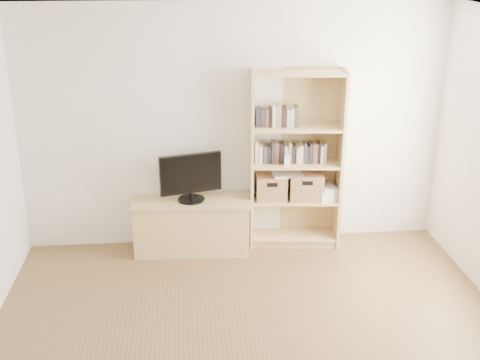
{
  "coord_description": "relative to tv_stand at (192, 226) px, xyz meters",
  "views": [
    {
      "loc": [
        -0.51,
        -3.61,
        3.06
      ],
      "look_at": [
        0.0,
        1.9,
        0.93
      ],
      "focal_mm": 45.0,
      "sensor_mm": 36.0,
      "label": 1
    }
  ],
  "objects": [
    {
      "name": "baby_monitor",
      "position": [
        1.01,
        -0.04,
        0.72
      ],
      "size": [
        0.06,
        0.04,
        0.11
      ],
      "primitive_type": "cube",
      "rotation": [
        0.0,
        0.0,
        -0.1
      ],
      "color": "white",
      "rests_on": "bookshelf"
    },
    {
      "name": "laptop",
      "position": [
        1.03,
        0.05,
        0.54
      ],
      "size": [
        0.32,
        0.23,
        0.02
      ],
      "primitive_type": "cube",
      "rotation": [
        0.0,
        0.0,
        0.05
      ],
      "color": "white",
      "rests_on": "basket_left"
    },
    {
      "name": "books_row_mid",
      "position": [
        1.12,
        0.08,
        0.78
      ],
      "size": [
        0.86,
        0.28,
        0.23
      ],
      "primitive_type": "cube",
      "rotation": [
        0.0,
        0.0,
        -0.14
      ],
      "color": "#BAB59E",
      "rests_on": "bookshelf"
    },
    {
      "name": "magazine_stack",
      "position": [
        1.45,
        0.02,
        0.32
      ],
      "size": [
        0.22,
        0.3,
        0.13
      ],
      "primitive_type": "cube",
      "rotation": [
        0.0,
        0.0,
        0.13
      ],
      "color": "beige",
      "rests_on": "bookshelf"
    },
    {
      "name": "ceiling",
      "position": [
        0.48,
        -2.27,
        2.32
      ],
      "size": [
        4.5,
        5.0,
        0.01
      ],
      "primitive_type": "cube",
      "color": "white",
      "rests_on": "back_wall"
    },
    {
      "name": "television",
      "position": [
        0.0,
        0.0,
        0.56
      ],
      "size": [
        0.65,
        0.21,
        0.52
      ],
      "primitive_type": "cube",
      "rotation": [
        0.0,
        0.0,
        0.25
      ],
      "color": "black",
      "rests_on": "tv_stand"
    },
    {
      "name": "back_wall",
      "position": [
        0.48,
        0.23,
        1.02
      ],
      "size": [
        4.5,
        0.02,
        2.6
      ],
      "primitive_type": "cube",
      "color": "white",
      "rests_on": "floor"
    },
    {
      "name": "books_row_upper",
      "position": [
        0.91,
        0.1,
        1.17
      ],
      "size": [
        0.4,
        0.18,
        0.2
      ],
      "primitive_type": "cube",
      "rotation": [
        0.0,
        0.0,
        -0.09
      ],
      "color": "#BAB59E",
      "rests_on": "bookshelf"
    },
    {
      "name": "basket_left",
      "position": [
        0.86,
        0.07,
        0.39
      ],
      "size": [
        0.34,
        0.29,
        0.27
      ],
      "primitive_type": "cube",
      "rotation": [
        0.0,
        0.0,
        -0.06
      ],
      "color": "#8B613F",
      "rests_on": "bookshelf"
    },
    {
      "name": "bookshelf",
      "position": [
        1.12,
        0.06,
        0.69
      ],
      "size": [
        1.0,
        0.43,
        1.94
      ],
      "primitive_type": "cube",
      "rotation": [
        0.0,
        0.0,
        -0.09
      ],
      "color": "tan",
      "rests_on": "floor"
    },
    {
      "name": "tv_stand",
      "position": [
        0.0,
        0.0,
        0.0
      ],
      "size": [
        1.24,
        0.52,
        0.56
      ],
      "primitive_type": "cube",
      "rotation": [
        0.0,
        0.0,
        -0.06
      ],
      "color": "tan",
      "rests_on": "floor"
    },
    {
      "name": "basket_right",
      "position": [
        1.24,
        0.04,
        0.41
      ],
      "size": [
        0.38,
        0.33,
        0.29
      ],
      "primitive_type": "cube",
      "rotation": [
        0.0,
        0.0,
        -0.12
      ],
      "color": "#8B613F",
      "rests_on": "bookshelf"
    }
  ]
}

